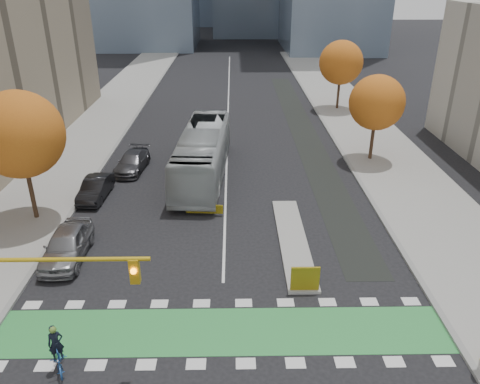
{
  "coord_description": "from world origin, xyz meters",
  "views": [
    {
      "loc": [
        0.55,
        -14.45,
        14.25
      ],
      "look_at": [
        0.92,
        9.44,
        3.0
      ],
      "focal_mm": 35.0,
      "sensor_mm": 36.0,
      "label": 1
    }
  ],
  "objects_px": {
    "tree_west": "(20,135)",
    "tree_east_far": "(341,63)",
    "cyclist": "(58,355)",
    "parked_car_c": "(132,162)",
    "parked_car_a": "(67,245)",
    "bus": "(203,153)",
    "hazard_board": "(305,279)",
    "tree_east_near": "(377,103)",
    "parked_car_b": "(95,188)"
  },
  "relations": [
    {
      "from": "tree_west",
      "to": "tree_east_far",
      "type": "bearing_deg",
      "value": 46.7
    },
    {
      "from": "cyclist",
      "to": "parked_car_c",
      "type": "distance_m",
      "value": 20.57
    },
    {
      "from": "parked_car_a",
      "to": "bus",
      "type": "bearing_deg",
      "value": 58.16
    },
    {
      "from": "hazard_board",
      "to": "tree_west",
      "type": "distance_m",
      "value": 18.44
    },
    {
      "from": "tree_east_near",
      "to": "bus",
      "type": "bearing_deg",
      "value": -166.73
    },
    {
      "from": "parked_car_a",
      "to": "tree_east_far",
      "type": "bearing_deg",
      "value": 54.55
    },
    {
      "from": "tree_west",
      "to": "cyclist",
      "type": "height_order",
      "value": "tree_west"
    },
    {
      "from": "cyclist",
      "to": "parked_car_a",
      "type": "height_order",
      "value": "cyclist"
    },
    {
      "from": "tree_east_near",
      "to": "bus",
      "type": "xyz_separation_m",
      "value": [
        -13.75,
        -3.24,
        -3.0
      ]
    },
    {
      "from": "parked_car_a",
      "to": "parked_car_c",
      "type": "relative_size",
      "value": 1.03
    },
    {
      "from": "tree_east_near",
      "to": "tree_east_far",
      "type": "relative_size",
      "value": 0.92
    },
    {
      "from": "tree_east_near",
      "to": "cyclist",
      "type": "xyz_separation_m",
      "value": [
        -18.36,
        -22.5,
        -4.18
      ]
    },
    {
      "from": "tree_west",
      "to": "cyclist",
      "type": "distance_m",
      "value": 14.57
    },
    {
      "from": "tree_east_far",
      "to": "tree_east_near",
      "type": "bearing_deg",
      "value": -91.79
    },
    {
      "from": "hazard_board",
      "to": "parked_car_b",
      "type": "bearing_deg",
      "value": 140.18
    },
    {
      "from": "tree_east_near",
      "to": "parked_car_b",
      "type": "distance_m",
      "value": 22.51
    },
    {
      "from": "cyclist",
      "to": "parked_car_c",
      "type": "height_order",
      "value": "cyclist"
    },
    {
      "from": "parked_car_b",
      "to": "parked_car_c",
      "type": "bearing_deg",
      "value": 75.43
    },
    {
      "from": "cyclist",
      "to": "bus",
      "type": "distance_m",
      "value": 19.84
    },
    {
      "from": "tree_east_near",
      "to": "parked_car_b",
      "type": "xyz_separation_m",
      "value": [
        -21.0,
        -6.96,
        -4.15
      ]
    },
    {
      "from": "tree_west",
      "to": "parked_car_a",
      "type": "distance_m",
      "value": 7.45
    },
    {
      "from": "tree_west",
      "to": "parked_car_a",
      "type": "bearing_deg",
      "value": -52.78
    },
    {
      "from": "tree_east_near",
      "to": "parked_car_b",
      "type": "relative_size",
      "value": 1.63
    },
    {
      "from": "cyclist",
      "to": "hazard_board",
      "type": "bearing_deg",
      "value": 0.61
    },
    {
      "from": "tree_east_far",
      "to": "parked_car_c",
      "type": "height_order",
      "value": "tree_east_far"
    },
    {
      "from": "tree_east_far",
      "to": "cyclist",
      "type": "xyz_separation_m",
      "value": [
        -18.86,
        -38.5,
        -4.55
      ]
    },
    {
      "from": "tree_east_near",
      "to": "parked_car_c",
      "type": "distance_m",
      "value": 19.96
    },
    {
      "from": "parked_car_b",
      "to": "parked_car_c",
      "type": "height_order",
      "value": "parked_car_b"
    },
    {
      "from": "parked_car_c",
      "to": "parked_car_b",
      "type": "bearing_deg",
      "value": -101.63
    },
    {
      "from": "tree_west",
      "to": "parked_car_b",
      "type": "distance_m",
      "value": 6.5
    },
    {
      "from": "tree_west",
      "to": "parked_car_c",
      "type": "distance_m",
      "value": 10.47
    },
    {
      "from": "tree_west",
      "to": "parked_car_c",
      "type": "bearing_deg",
      "value": 60.38
    },
    {
      "from": "parked_car_b",
      "to": "tree_east_near",
      "type": "bearing_deg",
      "value": 21.21
    },
    {
      "from": "hazard_board",
      "to": "bus",
      "type": "height_order",
      "value": "bus"
    },
    {
      "from": "tree_east_near",
      "to": "cyclist",
      "type": "distance_m",
      "value": 29.34
    },
    {
      "from": "tree_west",
      "to": "parked_car_a",
      "type": "height_order",
      "value": "tree_west"
    },
    {
      "from": "hazard_board",
      "to": "tree_east_near",
      "type": "height_order",
      "value": "tree_east_near"
    },
    {
      "from": "parked_car_c",
      "to": "bus",
      "type": "bearing_deg",
      "value": -6.9
    },
    {
      "from": "hazard_board",
      "to": "tree_east_far",
      "type": "xyz_separation_m",
      "value": [
        8.5,
        33.8,
        4.44
      ]
    },
    {
      "from": "tree_west",
      "to": "tree_east_near",
      "type": "relative_size",
      "value": 1.16
    },
    {
      "from": "parked_car_c",
      "to": "tree_east_far",
      "type": "bearing_deg",
      "value": 47.84
    },
    {
      "from": "parked_car_a",
      "to": "cyclist",
      "type": "bearing_deg",
      "value": -75.65
    },
    {
      "from": "bus",
      "to": "parked_car_b",
      "type": "distance_m",
      "value": 8.23
    },
    {
      "from": "tree_east_near",
      "to": "parked_car_a",
      "type": "bearing_deg",
      "value": -144.64
    },
    {
      "from": "parked_car_c",
      "to": "hazard_board",
      "type": "bearing_deg",
      "value": -48.37
    },
    {
      "from": "tree_west",
      "to": "parked_car_b",
      "type": "xyz_separation_m",
      "value": [
        3.0,
        3.04,
        -4.9
      ]
    },
    {
      "from": "tree_west",
      "to": "parked_car_c",
      "type": "xyz_separation_m",
      "value": [
        4.57,
        8.04,
        -4.91
      ]
    },
    {
      "from": "tree_west",
      "to": "tree_east_far",
      "type": "distance_m",
      "value": 35.73
    },
    {
      "from": "bus",
      "to": "parked_car_c",
      "type": "bearing_deg",
      "value": 171.02
    },
    {
      "from": "tree_west",
      "to": "bus",
      "type": "height_order",
      "value": "tree_west"
    }
  ]
}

